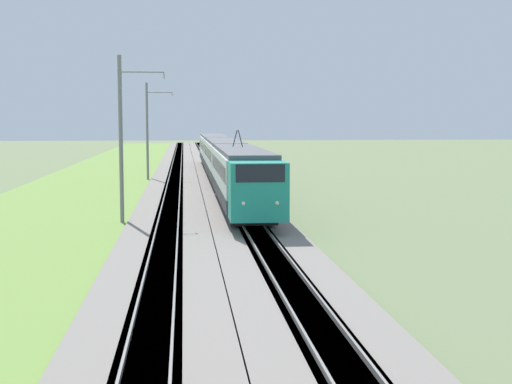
% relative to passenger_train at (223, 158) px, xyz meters
% --- Properties ---
extents(ballast_main, '(240.00, 4.40, 0.30)m').
position_rel_passenger_train_xyz_m(ballast_main, '(-7.31, 4.36, -2.24)').
color(ballast_main, gray).
rests_on(ballast_main, ground).
extents(ballast_adjacent, '(240.00, 4.40, 0.30)m').
position_rel_passenger_train_xyz_m(ballast_adjacent, '(-7.31, 0.00, -2.24)').
color(ballast_adjacent, gray).
rests_on(ballast_adjacent, ground).
extents(track_main, '(240.00, 1.57, 0.45)m').
position_rel_passenger_train_xyz_m(track_main, '(-7.31, 4.36, -2.24)').
color(track_main, '#4C4238').
rests_on(track_main, ground).
extents(track_adjacent, '(240.00, 1.57, 0.45)m').
position_rel_passenger_train_xyz_m(track_adjacent, '(-7.31, 0.00, -2.24)').
color(track_adjacent, '#4C4238').
rests_on(track_adjacent, ground).
extents(grass_verge, '(240.00, 13.47, 0.12)m').
position_rel_passenger_train_xyz_m(grass_verge, '(-7.31, 10.74, -2.33)').
color(grass_verge, olive).
rests_on(grass_verge, ground).
extents(passenger_train, '(61.22, 2.87, 5.11)m').
position_rel_passenger_train_xyz_m(passenger_train, '(0.00, 0.00, 0.00)').
color(passenger_train, teal).
rests_on(passenger_train, ground).
extents(catenary_mast_mid, '(0.22, 2.56, 9.26)m').
position_rel_passenger_train_xyz_m(catenary_mast_mid, '(-23.73, 6.87, 2.38)').
color(catenary_mast_mid, slate).
rests_on(catenary_mast_mid, ground).
extents(catenary_mast_far, '(0.22, 2.56, 9.27)m').
position_rel_passenger_train_xyz_m(catenary_mast_far, '(5.04, 6.87, 2.39)').
color(catenary_mast_far, slate).
rests_on(catenary_mast_far, ground).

